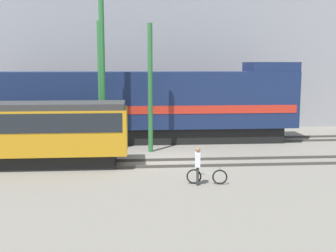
{
  "coord_description": "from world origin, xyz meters",
  "views": [
    {
      "loc": [
        -1.8,
        -21.52,
        4.97
      ],
      "look_at": [
        -0.09,
        0.12,
        1.8
      ],
      "focal_mm": 45.0,
      "sensor_mm": 36.0,
      "label": 1
    }
  ],
  "objects": [
    {
      "name": "utility_pole_center",
      "position": [
        -3.58,
        2.28,
        4.83
      ],
      "size": [
        0.29,
        0.29,
        9.66
      ],
      "color": "#2D7238",
      "rests_on": "ground"
    },
    {
      "name": "building_backdrop",
      "position": [
        0.0,
        14.17,
        6.85
      ],
      "size": [
        34.37,
        6.0,
        13.7
      ],
      "color": "#99999E",
      "rests_on": "ground"
    },
    {
      "name": "bicycle",
      "position": [
        1.17,
        -4.58,
        0.32
      ],
      "size": [
        1.7,
        0.47,
        0.7
      ],
      "color": "black",
      "rests_on": "ground"
    },
    {
      "name": "streetcar",
      "position": [
        -7.08,
        -0.88,
        1.81
      ],
      "size": [
        9.76,
        2.54,
        3.16
      ],
      "color": "black",
      "rests_on": "ground"
    },
    {
      "name": "track_far",
      "position": [
        0.0,
        5.43,
        0.07
      ],
      "size": [
        60.0,
        1.51,
        0.14
      ],
      "color": "#47423D",
      "rests_on": "ground"
    },
    {
      "name": "person",
      "position": [
        0.77,
        -4.66,
        0.96
      ],
      "size": [
        0.27,
        0.39,
        1.6
      ],
      "color": "#333333",
      "rests_on": "ground"
    },
    {
      "name": "ground_plane",
      "position": [
        0.0,
        0.0,
        0.0
      ],
      "size": [
        120.0,
        120.0,
        0.0
      ],
      "primitive_type": "plane",
      "color": "slate"
    },
    {
      "name": "utility_pole_left",
      "position": [
        -3.7,
        2.28,
        3.68
      ],
      "size": [
        0.29,
        0.29,
        7.35
      ],
      "color": "#2D7238",
      "rests_on": "ground"
    },
    {
      "name": "track_near",
      "position": [
        0.0,
        -0.88,
        0.07
      ],
      "size": [
        60.0,
        1.5,
        0.14
      ],
      "color": "#47423D",
      "rests_on": "ground"
    },
    {
      "name": "utility_pole_right",
      "position": [
        -0.92,
        2.28,
        3.63
      ],
      "size": [
        0.27,
        0.27,
        7.26
      ],
      "color": "#2D7238",
      "rests_on": "ground"
    },
    {
      "name": "freight_locomotive",
      "position": [
        -2.05,
        5.43,
        2.38
      ],
      "size": [
        21.43,
        3.04,
        5.13
      ],
      "color": "black",
      "rests_on": "ground"
    }
  ]
}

